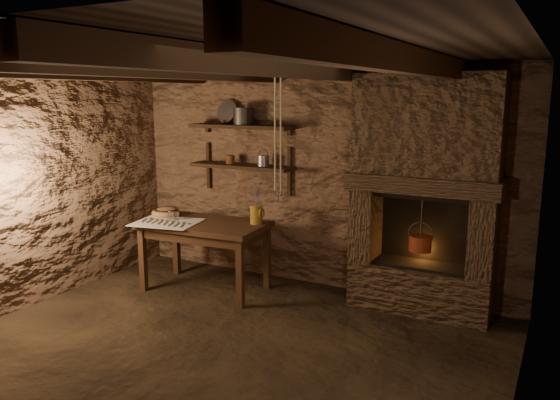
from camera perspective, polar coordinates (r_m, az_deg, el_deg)
The scene contains 24 objects.
floor at distance 4.68m, azimuth -7.14°, elevation -15.83°, with size 4.50×4.50×0.00m, color black.
back_wall at distance 5.99m, azimuth 3.69°, elevation 2.27°, with size 4.50×0.04×2.40m, color brown.
left_wall at distance 5.87m, azimuth -25.70°, elevation 1.01°, with size 0.04×4.00×2.40m, color brown.
right_wall at distance 3.51m, azimuth 23.99°, elevation -4.93°, with size 0.04×4.00×2.40m, color brown.
ceiling at distance 4.19m, azimuth -7.95°, elevation 14.91°, with size 4.50×4.00×0.04m, color black.
beam_far_left at distance 5.21m, azimuth -21.72°, elevation 12.48°, with size 0.14×3.95×0.16m, color black.
beam_mid_left at distance 4.50m, azimuth -13.22°, elevation 13.31°, with size 0.14×3.95×0.16m, color black.
beam_mid_right at distance 3.92m, azimuth -1.80°, elevation 13.98°, with size 0.14×3.95×0.16m, color black.
beam_far_right at distance 3.53m, azimuth 12.87°, elevation 14.05°, with size 0.14×3.95×0.16m, color black.
shelf_lower at distance 6.24m, azimuth -4.05°, elevation 3.54°, with size 1.25×0.30×0.04m, color black.
shelf_upper at distance 6.19m, azimuth -4.11°, elevation 7.67°, with size 1.25×0.30×0.04m, color black.
hearth at distance 5.37m, azimuth 14.87°, elevation 1.19°, with size 1.43×0.51×2.30m.
work_table at distance 6.01m, azimuth -7.81°, elevation -5.54°, with size 1.37×0.85×0.76m.
linen_cloth at distance 5.96m, azimuth -11.74°, elevation -2.30°, with size 0.67×0.54×0.01m, color beige.
pewter_cutlery_row at distance 5.94m, azimuth -11.88°, elevation -2.25°, with size 0.56×0.22×0.01m, color gray, non-canonical shape.
drinking_glasses at distance 6.03m, azimuth -10.82°, elevation -1.64°, with size 0.22×0.06×0.09m, color white, non-canonical shape.
stoneware_jug at distance 5.75m, azimuth -2.49°, elevation -0.59°, with size 0.15×0.14×0.46m.
wooden_bowl at distance 6.28m, azimuth -11.81°, elevation -1.29°, with size 0.32×0.32×0.11m, color #8F623E.
iron_stockpot at distance 6.17m, azimuth -3.84°, elevation 8.64°, with size 0.23×0.23×0.17m, color #322F2C.
tin_pan at distance 6.40m, azimuth -5.52°, elevation 9.19°, with size 0.28×0.28×0.04m, color gray.
small_kettle at distance 6.08m, azimuth -1.77°, elevation 4.12°, with size 0.17×0.13×0.18m, color gray, non-canonical shape.
rusty_tin at distance 6.31m, azimuth -5.21°, elevation 4.24°, with size 0.10×0.10×0.10m, color #5B2D12.
red_pot at distance 5.43m, azimuth 14.44°, elevation -4.29°, with size 0.27×0.27×0.54m.
hanging_ropes at distance 5.06m, azimuth -0.23°, elevation 7.52°, with size 0.08×0.08×1.20m, color beige, non-canonical shape.
Camera 1 is at (2.45, -3.39, 2.11)m, focal length 35.00 mm.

